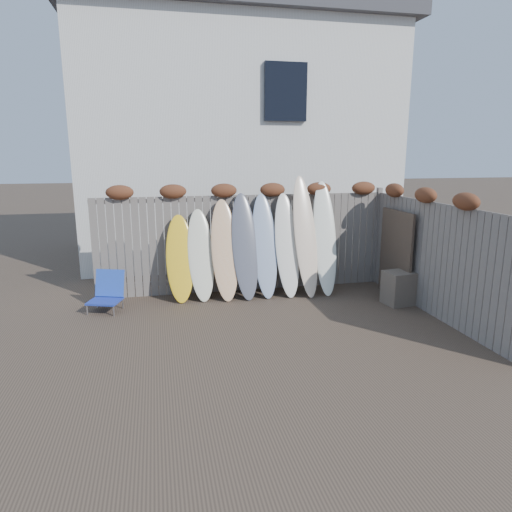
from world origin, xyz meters
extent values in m
plane|color=#493A2D|center=(0.00, 0.00, 0.00)|extent=(80.00, 80.00, 0.00)
cube|color=slate|center=(0.00, 2.40, 1.00)|extent=(6.00, 0.10, 2.00)
cube|color=slate|center=(3.00, 2.40, 1.05)|extent=(0.10, 0.10, 2.10)
ellipsoid|color=brown|center=(-2.40, 2.36, 2.10)|extent=(0.52, 0.28, 0.28)
ellipsoid|color=brown|center=(-1.40, 2.36, 2.10)|extent=(0.52, 0.28, 0.28)
ellipsoid|color=brown|center=(-0.40, 2.36, 2.10)|extent=(0.52, 0.28, 0.28)
ellipsoid|color=brown|center=(0.60, 2.36, 2.10)|extent=(0.52, 0.28, 0.28)
ellipsoid|color=brown|center=(1.60, 2.36, 2.10)|extent=(0.52, 0.28, 0.28)
ellipsoid|color=brown|center=(2.60, 2.36, 2.10)|extent=(0.52, 0.28, 0.28)
cube|color=slate|center=(3.00, 0.20, 1.00)|extent=(0.10, 4.40, 2.00)
ellipsoid|color=brown|center=(2.96, -0.50, 2.10)|extent=(0.28, 0.56, 0.28)
ellipsoid|color=brown|center=(2.96, 0.60, 2.10)|extent=(0.28, 0.56, 0.28)
ellipsoid|color=brown|center=(2.96, 1.70, 2.10)|extent=(0.28, 0.56, 0.28)
cube|color=silver|center=(0.50, 6.50, 3.00)|extent=(8.00, 5.00, 6.00)
cube|color=black|center=(1.30, 3.95, 4.20)|extent=(1.00, 0.12, 1.30)
cube|color=#3F3F44|center=(0.50, 6.50, 6.15)|extent=(8.50, 5.50, 0.35)
cube|color=#2239AB|center=(-2.73, 1.60, 0.20)|extent=(0.66, 0.62, 0.03)
cube|color=blue|center=(-2.64, 1.85, 0.47)|extent=(0.56, 0.33, 0.50)
cylinder|color=silver|center=(-3.03, 1.49, 0.10)|extent=(0.03, 0.03, 0.20)
cylinder|color=silver|center=(-2.90, 1.87, 0.10)|extent=(0.03, 0.03, 0.20)
cylinder|color=#ADADB5|center=(-2.56, 1.33, 0.10)|extent=(0.03, 0.03, 0.20)
cylinder|color=#A3A4AA|center=(-2.43, 1.71, 0.10)|extent=(0.03, 0.03, 0.20)
cube|color=brown|center=(2.73, 0.86, 0.32)|extent=(0.61, 0.53, 0.64)
cube|color=brown|center=(2.87, 1.32, 0.87)|extent=(0.05, 1.16, 1.74)
ellipsoid|color=yellow|center=(-1.33, 2.01, 0.83)|extent=(0.55, 0.61, 1.67)
ellipsoid|color=silver|center=(-0.92, 2.02, 0.88)|extent=(0.55, 0.67, 1.76)
ellipsoid|color=#EABA8C|center=(-0.46, 1.96, 0.97)|extent=(0.54, 0.71, 1.95)
ellipsoid|color=#515461|center=(-0.06, 1.96, 1.03)|extent=(0.56, 0.76, 2.06)
ellipsoid|color=#8FA2C2|center=(0.35, 1.98, 1.02)|extent=(0.50, 0.73, 2.04)
ellipsoid|color=white|center=(0.80, 1.94, 1.02)|extent=(0.50, 0.74, 2.04)
ellipsoid|color=beige|center=(1.17, 1.91, 1.20)|extent=(0.52, 0.87, 2.39)
ellipsoid|color=white|center=(1.60, 1.93, 1.14)|extent=(0.52, 0.83, 2.28)
camera|label=1|loc=(-1.74, -6.70, 2.84)|focal=32.00mm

